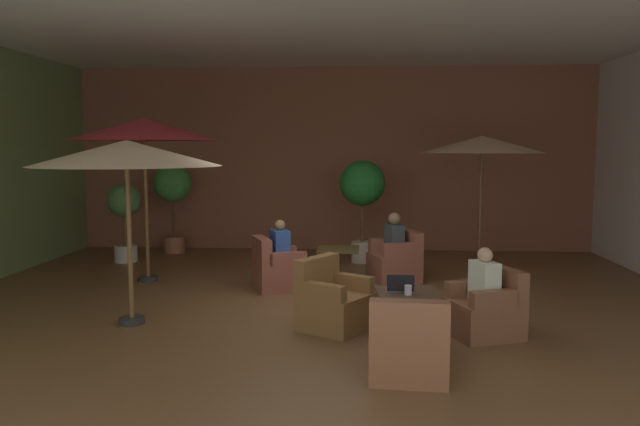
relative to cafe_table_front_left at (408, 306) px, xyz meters
The scene contains 21 objects.
ground_plane 2.01m from the cafe_table_front_left, 125.39° to the left, with size 11.24×9.97×0.02m, color brown.
wall_back_brick 6.81m from the cafe_table_front_left, 99.82° to the left, with size 11.24×0.08×3.95m, color brown.
ceiling_slab 4.04m from the cafe_table_front_left, 125.39° to the left, with size 11.24×9.97×0.06m, color silver.
cafe_table_front_left is the anchor object (origin of this frame).
armchair_front_left_north 1.03m from the cafe_table_front_left, 93.77° to the right, with size 0.79×0.84×0.83m.
armchair_front_left_east 1.03m from the cafe_table_front_left, 20.79° to the left, with size 0.95×0.92×0.80m.
armchair_front_left_south 1.04m from the cafe_table_front_left, 147.75° to the left, with size 1.03×1.04×0.87m.
cafe_table_front_right 3.12m from the cafe_table_front_left, 106.58° to the left, with size 0.68×0.68×0.60m.
armchair_front_right_north 3.19m from the cafe_table_front_left, 125.12° to the left, with size 0.97×0.94×0.84m.
armchair_front_right_east 3.34m from the cafe_table_front_left, 88.92° to the left, with size 0.93×0.94×0.85m.
patio_umbrella_tall_red 4.89m from the cafe_table_front_left, 69.26° to the left, with size 2.17×2.17×2.44m.
patio_umbrella_center_beige 5.52m from the cafe_table_front_left, 142.97° to the left, with size 2.44×2.44×2.71m.
patio_umbrella_near_wall 3.88m from the cafe_table_front_left, behind, with size 2.35×2.35×2.32m.
potted_tree_left_corner 5.14m from the cafe_table_front_left, 95.72° to the left, with size 0.88×0.88×1.99m.
potted_tree_mid_left 7.01m from the cafe_table_front_left, 137.12° to the left, with size 0.65×0.65×1.53m.
potted_tree_mid_right 7.44m from the cafe_table_front_left, 127.44° to the left, with size 0.79×0.79×1.88m.
patron_blue_shirt 3.19m from the cafe_table_front_left, 124.41° to the left, with size 0.37×0.46×0.67m.
patron_by_window 3.34m from the cafe_table_front_left, 89.50° to the left, with size 0.33×0.41×0.71m.
patron_with_friend 1.02m from the cafe_table_front_left, 20.79° to the left, with size 0.34×0.43×0.64m.
iced_drink_cup 0.26m from the cafe_table_front_left, 93.34° to the right, with size 0.08×0.08×0.11m, color white.
open_laptop 0.23m from the cafe_table_front_left, 158.81° to the left, with size 0.31×0.23×0.20m.
Camera 1 is at (0.58, -8.49, 2.23)m, focal length 34.64 mm.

